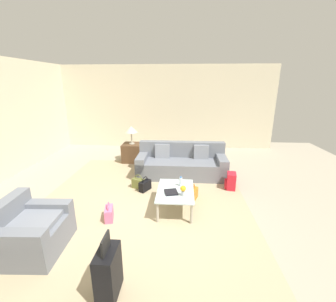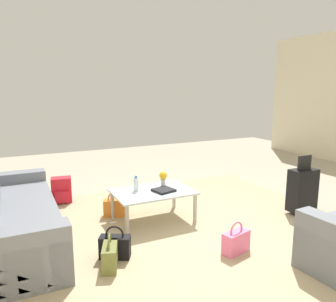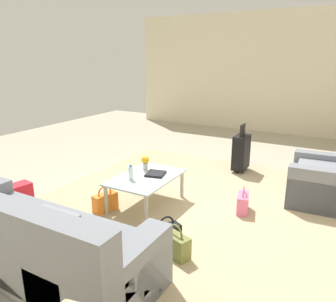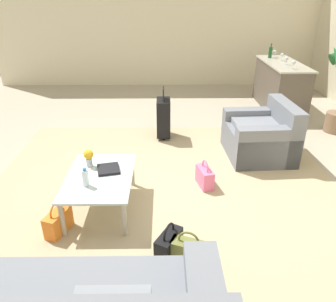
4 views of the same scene
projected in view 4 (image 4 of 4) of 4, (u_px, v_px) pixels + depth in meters
The scene contains 19 objects.
ground_plane at pixel (148, 188), 4.11m from camera, with size 12.00×12.00×0.00m, color #A89E89.
wall_left at pixel (155, 22), 7.97m from camera, with size 0.12×8.00×3.10m, color beige.
area_rug at pixel (164, 217), 3.57m from camera, with size 5.20×4.40×0.01m, color tan.
armchair at pixel (263, 137), 4.82m from camera, with size 1.02×0.95×0.80m.
coffee_table at pixel (100, 180), 3.59m from camera, with size 1.05×0.71×0.42m.
water_bottle at pixel (85, 178), 3.34m from camera, with size 0.06×0.06×0.20m.
coffee_table_book at pixel (108, 169), 3.67m from camera, with size 0.25×0.24×0.03m, color black.
flower_vase at pixel (89, 157), 3.70m from camera, with size 0.11×0.11×0.21m.
bar_console at pixel (280, 85), 6.71m from camera, with size 1.72×0.67×0.94m.
wine_glass_leftmost at pixel (275, 52), 6.99m from camera, with size 0.08×0.08×0.15m.
wine_glass_left_of_centre at pixel (282, 55), 6.64m from camera, with size 0.08×0.08×0.15m.
wine_glass_right_of_centre at pixel (287, 59), 6.29m from camera, with size 0.08×0.08×0.15m.
wine_glass_rightmost at pixel (294, 63), 5.94m from camera, with size 0.08×0.08×0.15m.
wine_bottle_green at pixel (270, 52), 6.93m from camera, with size 0.07×0.07×0.30m.
suitcase_black at pixel (163, 117), 5.39m from camera, with size 0.40×0.22×0.85m.
handbag_black at pixel (169, 244), 3.02m from camera, with size 0.35×0.28×0.36m.
handbag_orange at pixel (58, 222), 3.31m from camera, with size 0.35×0.24×0.36m.
handbag_olive at pixel (188, 252), 2.93m from camera, with size 0.24×0.35×0.36m.
handbag_pink at pixel (205, 177), 4.11m from camera, with size 0.34×0.21×0.36m.
Camera 4 is at (3.49, 0.20, 2.23)m, focal length 35.00 mm.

